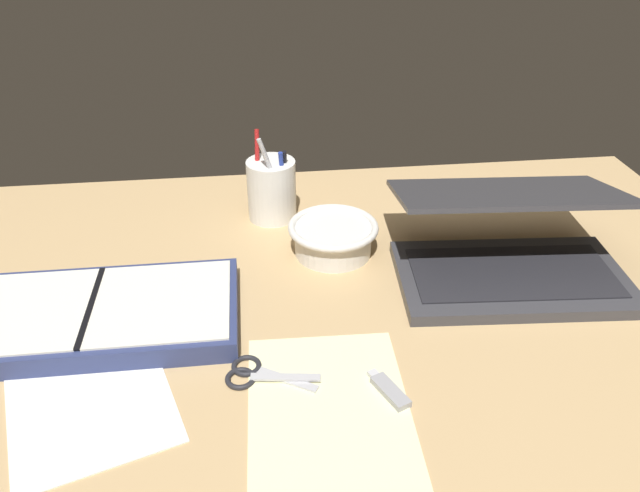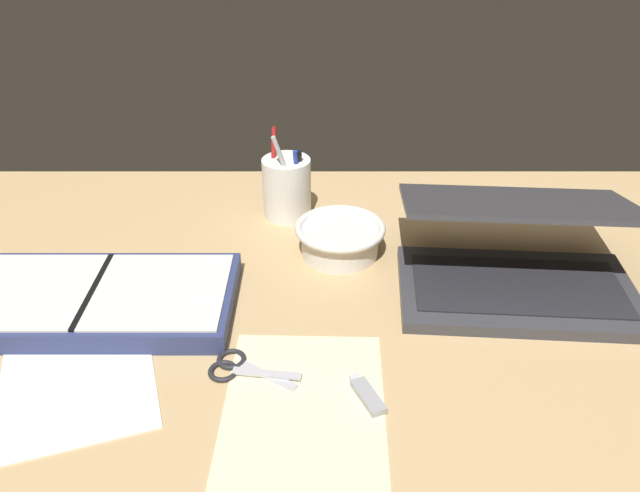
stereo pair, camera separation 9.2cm
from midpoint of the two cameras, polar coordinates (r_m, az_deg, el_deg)
desk_top at (r=90.08cm, az=3.44°, el=-7.32°), size 140.00×100.00×2.00cm
laptop at (r=99.41cm, az=20.14°, el=-1.27°), size 36.68×30.15×14.45cm
bowl at (r=102.36cm, az=4.40°, el=0.68°), size 14.87×14.87×5.48cm
pen_cup at (r=112.80cm, az=-0.74°, el=5.34°), size 8.73×8.73×16.49cm
planner at (r=94.57cm, az=-17.31°, el=-4.76°), size 40.07×20.54×3.55cm
scissors at (r=81.50cm, az=-4.43°, el=-11.14°), size 12.04×7.76×0.80cm
paper_sheet_front at (r=76.73cm, az=2.06°, el=-14.69°), size 19.97×26.75×0.16cm
paper_sheet_beside_planner at (r=84.68cm, az=-18.40°, el=-11.32°), size 25.32×28.94×0.16cm
usb_drive at (r=78.14cm, az=7.80°, el=-13.55°), size 4.38×7.23×1.00cm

